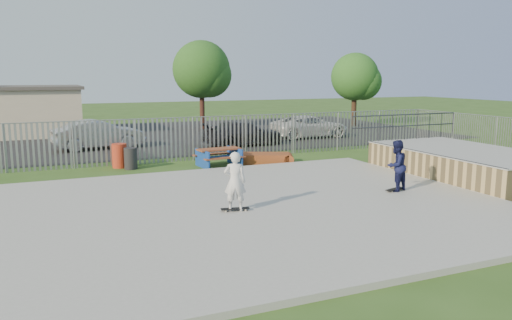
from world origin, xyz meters
name	(u,v)px	position (x,y,z in m)	size (l,w,h in m)	color
ground	(247,210)	(0.00, 0.00, 0.00)	(120.00, 120.00, 0.00)	#31511B
concrete_slab	(247,208)	(0.00, 0.00, 0.07)	(15.00, 12.00, 0.15)	#9A9A95
quarter_pipe	(466,163)	(9.50, 1.04, 0.56)	(5.50, 7.05, 2.19)	tan
fence	(225,152)	(1.00, 4.59, 1.00)	(26.04, 16.02, 2.00)	gray
picnic_table	(219,157)	(1.59, 7.09, 0.40)	(2.00, 1.71, 0.78)	brown
funbox	(264,158)	(3.69, 7.01, 0.22)	(2.44, 1.87, 0.44)	brown
trash_bin_red	(119,156)	(-2.41, 8.46, 0.51)	(0.62, 0.62, 1.03)	#AF311A
trash_bin_grey	(131,158)	(-2.03, 7.90, 0.45)	(0.54, 0.54, 0.90)	#242326
parking_lot	(134,137)	(0.00, 19.00, 0.01)	(40.00, 18.00, 0.02)	black
car_silver	(99,134)	(-2.63, 14.41, 0.79)	(1.63, 4.67, 1.54)	#B1B2B6
car_dark	(244,133)	(4.92, 12.55, 0.69)	(1.88, 4.62, 1.34)	#222227
car_white	(310,126)	(10.12, 14.31, 0.71)	(2.30, 4.98, 1.38)	silver
tree_mid	(201,70)	(5.43, 21.94, 4.29)	(4.13, 4.13, 6.37)	#44241B
tree_right	(355,77)	(16.84, 19.41, 3.75)	(3.62, 3.62, 5.59)	#402919
skateboard_a	(395,190)	(5.17, -0.21, 0.19)	(0.82, 0.43, 0.08)	black
skateboard_b	(235,209)	(-0.52, -0.43, 0.19)	(0.82, 0.35, 0.08)	black
skater_navy	(396,166)	(5.17, -0.21, 0.99)	(0.82, 0.64, 1.68)	#14173F
skater_white	(235,181)	(-0.52, -0.43, 0.99)	(0.61, 0.40, 1.68)	silver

